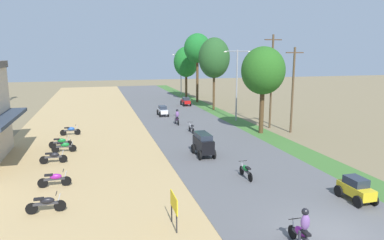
# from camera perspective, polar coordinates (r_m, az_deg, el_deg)

# --- Properties ---
(ground_plane) EXTENTS (180.00, 180.00, 0.00)m
(ground_plane) POSITION_cam_1_polar(r_m,az_deg,el_deg) (16.21, 21.99, -17.29)
(ground_plane) COLOR #7A6B4C
(road_strip) EXTENTS (9.00, 140.00, 0.08)m
(road_strip) POSITION_cam_1_polar(r_m,az_deg,el_deg) (16.19, 22.00, -17.16)
(road_strip) COLOR #565659
(road_strip) RESTS_ON ground
(parked_motorbike_nearest) EXTENTS (1.80, 0.54, 0.94)m
(parked_motorbike_nearest) POSITION_cam_1_polar(r_m,az_deg,el_deg) (18.10, -22.72, -12.39)
(parked_motorbike_nearest) COLOR black
(parked_motorbike_nearest) RESTS_ON dirt_shoulder
(parked_motorbike_second) EXTENTS (1.80, 0.54, 0.94)m
(parked_motorbike_second) POSITION_cam_1_polar(r_m,az_deg,el_deg) (21.21, -21.51, -8.88)
(parked_motorbike_second) COLOR black
(parked_motorbike_second) RESTS_ON dirt_shoulder
(parked_motorbike_third) EXTENTS (1.80, 0.54, 0.94)m
(parked_motorbike_third) POSITION_cam_1_polar(r_m,az_deg,el_deg) (25.59, -21.67, -5.56)
(parked_motorbike_third) COLOR black
(parked_motorbike_third) RESTS_ON dirt_shoulder
(parked_motorbike_fourth) EXTENTS (1.80, 0.54, 0.94)m
(parked_motorbike_fourth) POSITION_cam_1_polar(r_m,az_deg,el_deg) (28.10, -20.15, -4.02)
(parked_motorbike_fourth) COLOR black
(parked_motorbike_fourth) RESTS_ON dirt_shoulder
(parked_motorbike_fifth) EXTENTS (1.80, 0.54, 0.94)m
(parked_motorbike_fifth) POSITION_cam_1_polar(r_m,az_deg,el_deg) (29.53, -20.63, -3.36)
(parked_motorbike_fifth) COLOR black
(parked_motorbike_fifth) RESTS_ON dirt_shoulder
(parked_motorbike_sixth) EXTENTS (1.80, 0.54, 0.94)m
(parked_motorbike_sixth) POSITION_cam_1_polar(r_m,az_deg,el_deg) (33.74, -19.24, -1.56)
(parked_motorbike_sixth) COLOR black
(parked_motorbike_sixth) RESTS_ON dirt_shoulder
(street_signboard) EXTENTS (0.06, 1.30, 1.50)m
(street_signboard) POSITION_cam_1_polar(r_m,az_deg,el_deg) (15.28, -2.97, -13.62)
(street_signboard) COLOR #262628
(street_signboard) RESTS_ON dirt_shoulder
(median_tree_nearest) EXTENTS (4.01, 4.01, 8.02)m
(median_tree_nearest) POSITION_cam_1_polar(r_m,az_deg,el_deg) (32.79, 11.55, 7.85)
(median_tree_nearest) COLOR #4C351E
(median_tree_nearest) RESTS_ON median_strip
(median_tree_second) EXTENTS (4.07, 4.07, 9.43)m
(median_tree_second) POSITION_cam_1_polar(r_m,az_deg,el_deg) (46.13, 3.65, 10.08)
(median_tree_second) COLOR #4C351E
(median_tree_second) RESTS_ON median_strip
(median_tree_third) EXTENTS (4.02, 4.02, 10.35)m
(median_tree_third) POSITION_cam_1_polar(r_m,az_deg,el_deg) (53.31, 0.89, 11.60)
(median_tree_third) COLOR #4C351E
(median_tree_third) RESTS_ON median_strip
(median_tree_fourth) EXTENTS (4.16, 4.16, 8.50)m
(median_tree_fourth) POSITION_cam_1_polar(r_m,az_deg,el_deg) (59.29, -0.96, 9.45)
(median_tree_fourth) COLOR #4C351E
(median_tree_fourth) RESTS_ON median_strip
(streetlamp_near) EXTENTS (3.16, 0.20, 7.77)m
(streetlamp_near) POSITION_cam_1_polar(r_m,az_deg,el_deg) (38.71, 7.34, 6.45)
(streetlamp_near) COLOR gray
(streetlamp_near) RESTS_ON median_strip
(streetlamp_mid) EXTENTS (3.16, 0.20, 7.38)m
(streetlamp_mid) POSITION_cam_1_polar(r_m,az_deg,el_deg) (63.50, -1.81, 8.01)
(streetlamp_mid) COLOR gray
(streetlamp_mid) RESTS_ON median_strip
(utility_pole_near) EXTENTS (1.80, 0.20, 9.25)m
(utility_pole_near) POSITION_cam_1_polar(r_m,az_deg,el_deg) (35.61, 12.87, 6.34)
(utility_pole_near) COLOR brown
(utility_pole_near) RESTS_ON ground
(utility_pole_far) EXTENTS (1.80, 0.20, 8.01)m
(utility_pole_far) POSITION_cam_1_polar(r_m,az_deg,el_deg) (34.06, 16.15, 4.94)
(utility_pole_far) COLOR brown
(utility_pole_far) RESTS_ON ground
(car_hatchback_yellow) EXTENTS (1.04, 2.00, 1.23)m
(car_hatchback_yellow) POSITION_cam_1_polar(r_m,az_deg,el_deg) (19.71, 25.22, -10.07)
(car_hatchback_yellow) COLOR gold
(car_hatchback_yellow) RESTS_ON road_strip
(car_van_black) EXTENTS (1.19, 2.41, 1.67)m
(car_van_black) POSITION_cam_1_polar(r_m,az_deg,el_deg) (25.33, 1.84, -3.83)
(car_van_black) COLOR black
(car_van_black) RESTS_ON road_strip
(car_sedan_white) EXTENTS (1.10, 2.26, 1.19)m
(car_sedan_white) POSITION_cam_1_polar(r_m,az_deg,el_deg) (41.92, -4.81, 1.59)
(car_sedan_white) COLOR silver
(car_sedan_white) RESTS_ON road_strip
(car_sedan_red) EXTENTS (1.10, 2.26, 1.19)m
(car_sedan_red) POSITION_cam_1_polar(r_m,az_deg,el_deg) (50.06, -1.03, 3.13)
(car_sedan_red) COLOR red
(car_sedan_red) RESTS_ON road_strip
(motorbike_foreground_rider) EXTENTS (0.54, 1.80, 1.66)m
(motorbike_foreground_rider) POSITION_cam_1_polar(r_m,az_deg,el_deg) (14.54, 17.64, -16.60)
(motorbike_foreground_rider) COLOR black
(motorbike_foreground_rider) RESTS_ON road_strip
(motorbike_ahead_second) EXTENTS (0.54, 1.80, 0.94)m
(motorbike_ahead_second) POSITION_cam_1_polar(r_m,az_deg,el_deg) (21.29, 8.78, -8.10)
(motorbike_ahead_second) COLOR black
(motorbike_ahead_second) RESTS_ON road_strip
(motorbike_ahead_third) EXTENTS (0.54, 1.80, 0.94)m
(motorbike_ahead_third) POSITION_cam_1_polar(r_m,az_deg,el_deg) (32.88, -0.10, -1.22)
(motorbike_ahead_third) COLOR black
(motorbike_ahead_third) RESTS_ON road_strip
(motorbike_ahead_fourth) EXTENTS (0.54, 1.80, 1.66)m
(motorbike_ahead_fourth) POSITION_cam_1_polar(r_m,az_deg,el_deg) (36.61, -2.47, 0.46)
(motorbike_ahead_fourth) COLOR black
(motorbike_ahead_fourth) RESTS_ON road_strip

